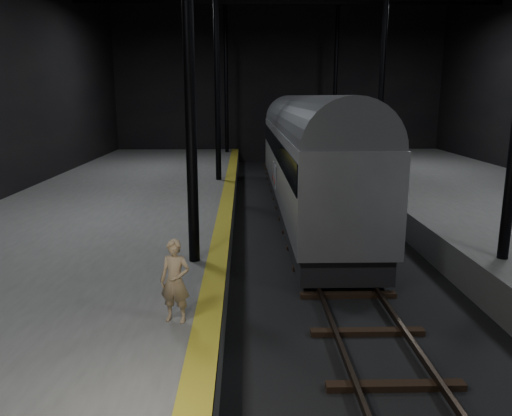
{
  "coord_description": "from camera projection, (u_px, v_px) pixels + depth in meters",
  "views": [
    {
      "loc": [
        -2.58,
        -15.61,
        4.93
      ],
      "look_at": [
        -2.27,
        -2.65,
        2.0
      ],
      "focal_mm": 35.0,
      "sensor_mm": 36.0,
      "label": 1
    }
  ],
  "objects": [
    {
      "name": "platform_left",
      "position": [
        92.0,
        236.0,
        16.08
      ],
      "size": [
        9.0,
        43.8,
        1.0
      ],
      "primitive_type": "cube",
      "color": "#545452",
      "rests_on": "ground"
    },
    {
      "name": "train",
      "position": [
        307.0,
        151.0,
        20.57
      ],
      "size": [
        2.71,
        18.06,
        4.83
      ],
      "color": "#A8ABB1",
      "rests_on": "ground"
    },
    {
      "name": "track",
      "position": [
        323.0,
        247.0,
        16.35
      ],
      "size": [
        2.4,
        43.0,
        0.24
      ],
      "color": "#3F3328",
      "rests_on": "ground"
    },
    {
      "name": "woman",
      "position": [
        175.0,
        281.0,
        8.74
      ],
      "size": [
        0.62,
        0.48,
        1.5
      ],
      "primitive_type": "imported",
      "rotation": [
        0.0,
        0.0,
        -0.24
      ],
      "color": "tan",
      "rests_on": "platform_left"
    },
    {
      "name": "ground",
      "position": [
        323.0,
        249.0,
        16.37
      ],
      "size": [
        44.0,
        44.0,
        0.0
      ],
      "primitive_type": "plane",
      "color": "black",
      "rests_on": "ground"
    },
    {
      "name": "tactile_strip",
      "position": [
        224.0,
        220.0,
        16.07
      ],
      "size": [
        0.5,
        43.8,
        0.01
      ],
      "primitive_type": "cube",
      "color": "olive",
      "rests_on": "platform_left"
    }
  ]
}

